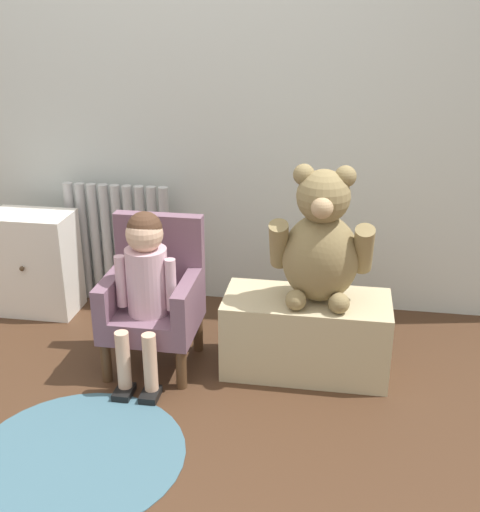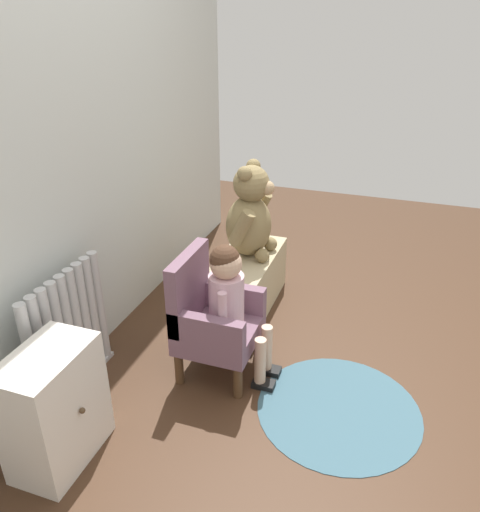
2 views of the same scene
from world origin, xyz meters
TOP-DOWN VIEW (x-y plane):
  - ground_plane at (0.00, 0.00)m, footprint 6.00×6.00m
  - back_wall at (0.00, 1.28)m, footprint 3.80×0.05m
  - radiator at (-0.31, 1.15)m, footprint 0.56×0.05m
  - small_dresser at (-0.68, 0.96)m, footprint 0.40×0.27m
  - child_armchair at (0.05, 0.59)m, footprint 0.38×0.37m
  - child_figure at (0.05, 0.48)m, footprint 0.25×0.35m
  - low_bench at (0.70, 0.61)m, footprint 0.69×0.32m
  - large_teddy_bear at (0.74, 0.61)m, footprint 0.41×0.29m
  - floor_rug at (-0.05, -0.08)m, footprint 0.75×0.75m

SIDE VIEW (x-z plane):
  - ground_plane at x=0.00m, z-range 0.00..0.00m
  - floor_rug at x=-0.05m, z-range 0.00..0.01m
  - low_bench at x=0.70m, z-range 0.00..0.33m
  - small_dresser at x=-0.68m, z-range 0.00..0.52m
  - child_armchair at x=0.05m, z-range -0.01..0.63m
  - radiator at x=-0.31m, z-range 0.00..0.62m
  - child_figure at x=0.05m, z-range 0.10..0.81m
  - large_teddy_bear at x=0.74m, z-range 0.30..0.87m
  - back_wall at x=0.00m, z-range 0.00..2.40m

